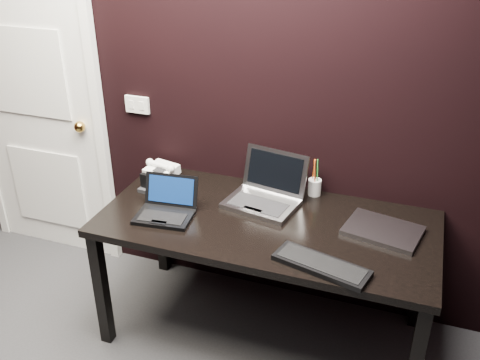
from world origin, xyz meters
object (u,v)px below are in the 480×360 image
(door, at_px, (35,104))
(mobile_phone, at_px, (145,185))
(silver_laptop, at_px, (265,195))
(desk_phone, at_px, (161,170))
(desk, at_px, (266,233))
(pen_cup, at_px, (315,186))
(netbook, at_px, (166,209))
(closed_laptop, at_px, (383,230))
(ext_keyboard, at_px, (321,265))

(door, distance_m, mobile_phone, 1.00)
(silver_laptop, height_order, mobile_phone, silver_laptop)
(silver_laptop, bearing_deg, mobile_phone, -171.38)
(door, relative_size, desk_phone, 10.17)
(desk, relative_size, pen_cup, 7.97)
(netbook, height_order, silver_laptop, silver_laptop)
(netbook, xyz_separation_m, mobile_phone, (-0.23, 0.19, 0.00))
(pen_cup, bearing_deg, closed_laptop, -33.66)
(desk, height_order, silver_laptop, silver_laptop)
(door, xyz_separation_m, mobile_phone, (0.92, -0.30, -0.27))
(netbook, xyz_separation_m, silver_laptop, (0.44, 0.29, 0.01))
(door, bearing_deg, netbook, -23.41)
(door, xyz_separation_m, desk, (1.65, -0.38, -0.38))
(closed_laptop, bearing_deg, netbook, -169.19)
(netbook, relative_size, desk_phone, 1.47)
(desk_phone, distance_m, pen_cup, 0.90)
(mobile_phone, bearing_deg, door, 161.77)
(ext_keyboard, bearing_deg, desk_phone, 152.11)
(netbook, bearing_deg, silver_laptop, 33.85)
(desk, bearing_deg, silver_laptop, 110.13)
(ext_keyboard, bearing_deg, silver_laptop, 130.95)
(door, bearing_deg, ext_keyboard, -18.58)
(silver_laptop, height_order, ext_keyboard, silver_laptop)
(silver_laptop, bearing_deg, ext_keyboard, -49.05)
(desk_phone, height_order, mobile_phone, mobile_phone)
(desk, bearing_deg, ext_keyboard, -40.67)
(desk, distance_m, netbook, 0.53)
(desk_phone, distance_m, mobile_phone, 0.20)
(netbook, bearing_deg, pen_cup, 35.06)
(netbook, relative_size, ext_keyboard, 0.68)
(silver_laptop, distance_m, ext_keyboard, 0.62)
(closed_laptop, xyz_separation_m, mobile_phone, (-1.30, -0.01, 0.03))
(silver_laptop, distance_m, mobile_phone, 0.67)
(netbook, height_order, ext_keyboard, netbook)
(closed_laptop, distance_m, mobile_phone, 1.30)
(closed_laptop, bearing_deg, door, 172.51)
(ext_keyboard, bearing_deg, desk, 139.33)
(ext_keyboard, height_order, desk_phone, desk_phone)
(ext_keyboard, relative_size, closed_laptop, 1.13)
(desk_phone, xyz_separation_m, pen_cup, (0.90, 0.08, 0.01))
(closed_laptop, bearing_deg, mobile_phone, -179.52)
(door, height_order, desk_phone, door)
(ext_keyboard, xyz_separation_m, desk_phone, (-1.07, 0.57, 0.02))
(door, distance_m, silver_laptop, 1.62)
(silver_laptop, xyz_separation_m, ext_keyboard, (0.41, -0.47, -0.03))
(ext_keyboard, distance_m, mobile_phone, 1.13)
(ext_keyboard, height_order, mobile_phone, mobile_phone)
(desk, xyz_separation_m, silver_laptop, (-0.06, 0.17, 0.13))
(ext_keyboard, xyz_separation_m, mobile_phone, (-1.07, 0.37, 0.03))
(door, height_order, closed_laptop, door)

